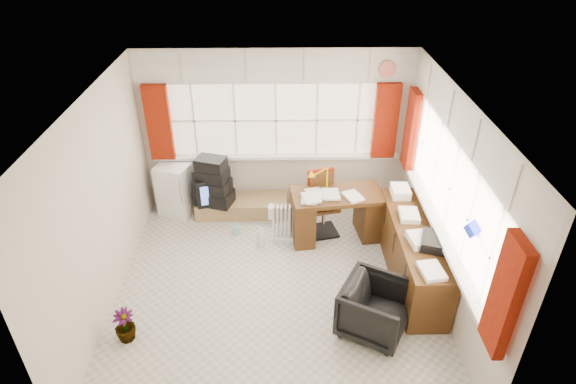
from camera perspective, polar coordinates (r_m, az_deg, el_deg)
name	(u,v)px	position (r m, az deg, el deg)	size (l,w,h in m)	color
ground	(277,288)	(6.26, -1.33, -11.26)	(4.00, 4.00, 0.00)	beige
room_walls	(275,187)	(5.35, -1.52, 0.58)	(4.00, 4.00, 4.00)	beige
window_back	(276,152)	(7.32, -1.37, 4.74)	(3.70, 0.12, 3.60)	#FCE8C7
window_right	(441,226)	(5.96, 17.64, -3.85)	(0.12, 3.70, 3.60)	#FCE8C7
curtains	(348,152)	(6.24, 7.09, 4.70)	(3.83, 3.83, 1.15)	maroon
overhead_cabinets	(356,91)	(5.98, 8.06, 11.74)	(3.98, 3.98, 0.48)	silver
desk	(336,213)	(6.90, 5.72, -2.45)	(1.33, 0.78, 0.77)	#502C12
desk_lamp	(327,173)	(6.67, 4.69, 2.24)	(0.14, 0.12, 0.38)	yellow
task_chair	(322,200)	(6.98, 4.04, -0.90)	(0.48, 0.50, 0.96)	black
office_chair	(375,309)	(5.61, 10.28, -13.47)	(0.70, 0.72, 0.65)	black
radiator	(286,226)	(6.88, -0.28, -4.11)	(0.40, 0.19, 0.58)	white
credenza	(412,252)	(6.37, 14.50, -6.92)	(0.50, 2.00, 0.85)	#502C12
file_tray	(434,242)	(5.91, 16.94, -5.65)	(0.29, 0.37, 0.12)	black
tv_bench	(242,206)	(7.56, -5.47, -1.63)	(1.40, 0.50, 0.25)	#AA8055
crt_tv	(211,187)	(7.42, -9.09, 0.59)	(0.60, 0.57, 0.45)	black
hifi_stack	(213,183)	(7.28, -8.92, 1.05)	(0.64, 0.51, 0.77)	black
mini_fridge	(177,188)	(7.62, -13.06, 0.46)	(0.62, 0.62, 0.82)	white
spray_bottle_a	(261,237)	(6.82, -3.21, -5.29)	(0.12, 0.13, 0.32)	silver
spray_bottle_b	(236,228)	(7.12, -6.15, -4.31)	(0.09, 0.09, 0.19)	#8FD6CD
flower_vase	(125,325)	(5.81, -18.80, -14.74)	(0.23, 0.23, 0.41)	black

